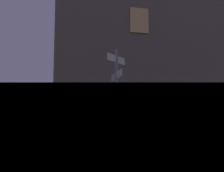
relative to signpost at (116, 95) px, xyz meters
The scene contains 4 objects.
sidewalk_kerb 2.93m from the signpost, 136.75° to the left, with size 40.00×3.24×0.14m, color gray.
signpost is the anchor object (origin of this frame).
cyclist 3.42m from the signpost, 147.54° to the right, with size 1.82×0.36×1.61m.
building_right_block 9.11m from the signpost, 65.18° to the left, with size 10.29×7.65×15.40m.
Camera 1 is at (-0.85, -2.85, 1.56)m, focal length 44.27 mm.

